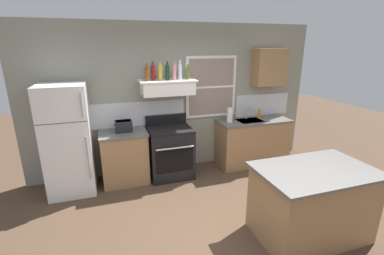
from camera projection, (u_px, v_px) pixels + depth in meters
The scene contains 20 objects.
ground_plane at pixel (225, 237), 3.38m from camera, with size 16.00×16.00×0.00m, color #4C3828.
back_wall at pixel (179, 99), 5.01m from camera, with size 5.40×0.11×2.70m.
refrigerator at pixel (68, 140), 4.23m from camera, with size 0.70×0.72×1.76m.
counter_left_of_stove at pixel (125, 157), 4.66m from camera, with size 0.79×0.63×0.91m.
toaster at pixel (124, 126), 4.52m from camera, with size 0.30×0.20×0.19m.
stove_range at pixel (170, 152), 4.86m from camera, with size 0.76×0.69×1.09m.
range_hood_shelf at pixel (167, 87), 4.60m from camera, with size 0.96×0.52×0.24m.
bottle_amber_wine at pixel (147, 74), 4.38m from camera, with size 0.07×0.07×0.29m.
bottle_red_label_wine at pixel (153, 72), 4.48m from camera, with size 0.07×0.07×0.31m.
bottle_champagne_gold_foil at pixel (160, 73), 4.48m from camera, with size 0.08×0.08×0.30m.
bottle_dark_green_wine at pixel (167, 72), 4.50m from camera, with size 0.07×0.07×0.31m.
bottle_rose_pink at pixel (174, 72), 4.52m from camera, with size 0.07×0.07×0.31m.
bottle_clear_tall at pixel (180, 71), 4.59m from camera, with size 0.06×0.06×0.32m.
bottle_olive_oil_square at pixel (188, 73), 4.60m from camera, with size 0.06×0.06×0.25m.
counter_right_with_sink at pixel (252, 141), 5.39m from camera, with size 1.43×0.63×0.91m.
sink_faucet at pixel (247, 110), 5.27m from camera, with size 0.03×0.17×0.28m.
paper_towel_roll at pixel (230, 115), 5.07m from camera, with size 0.11×0.11×0.27m, color white.
dish_soap_bottle at pixel (259, 113), 5.38m from camera, with size 0.06×0.06×0.18m, color orange.
kitchen_island at pixel (311, 202), 3.31m from camera, with size 1.40×0.90×0.91m.
upper_cabinet_right at pixel (269, 67), 5.20m from camera, with size 0.64×0.32×0.70m.
Camera 1 is at (-1.27, -2.55, 2.32)m, focal length 25.12 mm.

